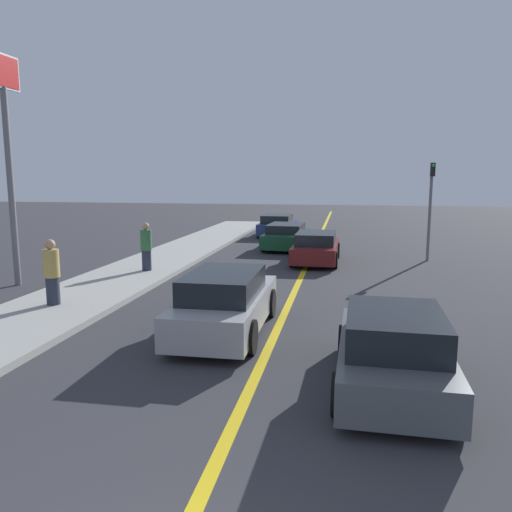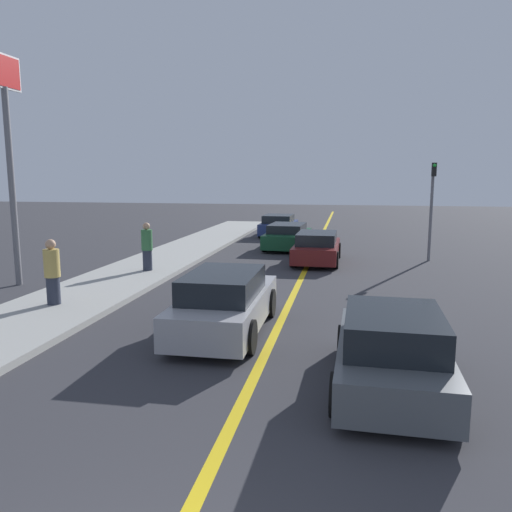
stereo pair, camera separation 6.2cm
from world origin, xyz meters
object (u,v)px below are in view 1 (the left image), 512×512
traffic_light (431,201)px  car_near_right_lane (393,351)px  roadside_sign (6,126)px  car_parked_left_lot (286,236)px  car_far_distant (316,248)px  car_oncoming_far (277,226)px  pedestrian_mid_group (146,247)px  pedestrian_near_curb (52,272)px  car_ahead_center (225,303)px

traffic_light → car_near_right_lane: bearing=-100.9°
traffic_light → roadside_sign: bearing=-152.1°
car_parked_left_lot → traffic_light: (6.27, -2.55, 1.89)m
car_far_distant → roadside_sign: roadside_sign is taller
car_oncoming_far → pedestrian_mid_group: (-3.01, -12.54, 0.40)m
car_far_distant → car_oncoming_far: car_oncoming_far is taller
car_near_right_lane → pedestrian_near_curb: pedestrian_near_curb is taller
car_parked_left_lot → car_oncoming_far: size_ratio=1.10×
car_oncoming_far → roadside_sign: roadside_sign is taller
car_near_right_lane → pedestrian_mid_group: size_ratio=2.28×
car_near_right_lane → car_far_distant: size_ratio=0.93×
car_far_distant → traffic_light: (4.59, 1.26, 1.87)m
car_near_right_lane → traffic_light: traffic_light is taller
car_near_right_lane → roadside_sign: bearing=153.1°
car_near_right_lane → pedestrian_near_curb: bearing=158.8°
car_far_distant → car_oncoming_far: 9.31m
pedestrian_near_curb → roadside_sign: size_ratio=0.24×
car_ahead_center → traffic_light: traffic_light is taller
car_parked_left_lot → roadside_sign: bearing=-125.1°
car_near_right_lane → car_ahead_center: bearing=145.7°
car_near_right_lane → car_parked_left_lot: car_near_right_lane is taller
car_ahead_center → car_parked_left_lot: 13.50m
roadside_sign → pedestrian_near_curb: bearing=-41.7°
pedestrian_near_curb → pedestrian_mid_group: bearing=83.8°
car_oncoming_far → pedestrian_mid_group: 12.90m
car_near_right_lane → car_oncoming_far: car_near_right_lane is taller
car_near_right_lane → car_ahead_center: car_ahead_center is taller
car_far_distant → traffic_light: 5.12m
car_parked_left_lot → car_oncoming_far: 5.18m
car_ahead_center → pedestrian_near_curb: size_ratio=2.56×
pedestrian_mid_group → car_parked_left_lot: bearing=61.0°
car_oncoming_far → car_ahead_center: bearing=-84.7°
traffic_light → car_far_distant: bearing=-164.7°
car_parked_left_lot → roadside_sign: (-7.61, -9.89, 4.45)m
pedestrian_mid_group → car_far_distant: bearing=32.2°
pedestrian_mid_group → traffic_light: (10.42, 4.93, 1.47)m
car_oncoming_far → traffic_light: bearing=-44.7°
car_far_distant → pedestrian_mid_group: (-5.83, -3.67, 0.40)m
car_oncoming_far → pedestrian_near_curb: size_ratio=2.28×
car_oncoming_far → traffic_light: traffic_light is taller
car_ahead_center → car_parked_left_lot: size_ratio=1.02×
car_ahead_center → car_far_distant: 9.79m
car_oncoming_far → pedestrian_near_curb: 17.90m
pedestrian_mid_group → traffic_light: 11.62m
car_far_distant → roadside_sign: bearing=-146.1°
pedestrian_near_curb → traffic_light: (10.96, 9.93, 1.47)m
car_parked_left_lot → pedestrian_near_curb: 13.34m
car_ahead_center → car_oncoming_far: car_ahead_center is taller
car_far_distant → car_ahead_center: bearing=-97.8°
car_near_right_lane → car_ahead_center: size_ratio=0.88×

